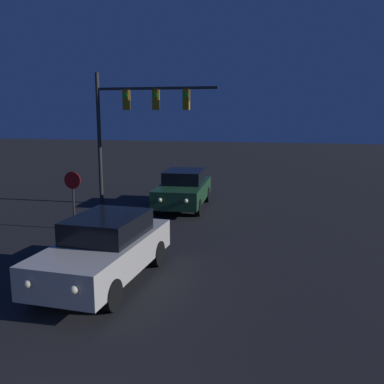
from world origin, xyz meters
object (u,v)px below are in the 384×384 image
Objects in this scene: stop_sign at (73,190)px; traffic_signal_mast at (132,115)px; car_near at (105,248)px; car_far at (184,189)px.

traffic_signal_mast is at bearing 81.15° from stop_sign.
traffic_signal_mast is (-2.55, 9.02, 3.37)m from car_near.
stop_sign is at bearing 51.79° from car_far.
car_far is 5.54m from stop_sign.
car_near is 5.55m from stop_sign.
car_near is at bearing -53.76° from stop_sign.
car_near is 1.00× the size of car_far.
stop_sign is (-3.26, 4.45, 0.63)m from car_near.
car_far is at bearing -1.15° from traffic_signal_mast.
car_near and car_far have the same top height.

